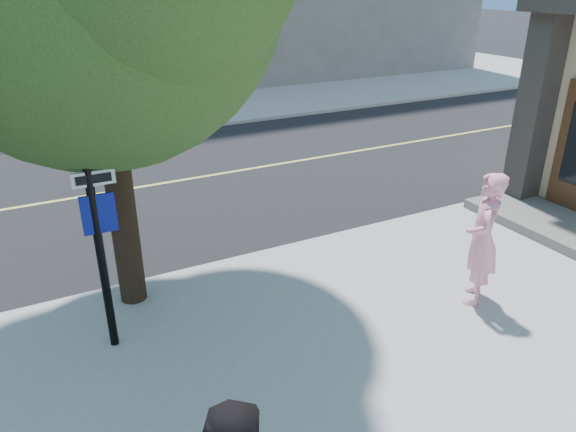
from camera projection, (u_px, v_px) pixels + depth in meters
ground at (38, 311)px, 8.12m from camera, size 140.00×140.00×0.00m
road_ew at (21, 207)px, 11.75m from camera, size 140.00×9.00×0.01m
sidewalk_ne at (257, 63)px, 31.21m from camera, size 29.00×25.00×0.12m
man_on_phone at (482, 239)px, 7.79m from camera, size 0.87×0.87×2.03m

